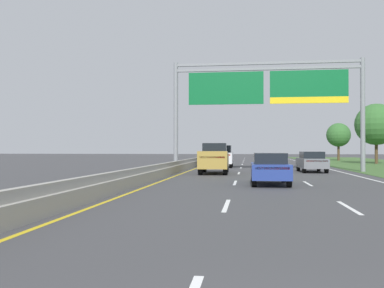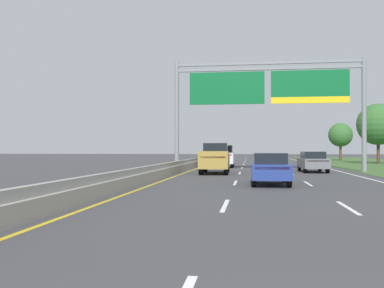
{
  "view_description": "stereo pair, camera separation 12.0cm",
  "coord_description": "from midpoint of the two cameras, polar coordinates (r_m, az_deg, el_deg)",
  "views": [
    {
      "loc": [
        -1.17,
        -2.92,
        1.77
      ],
      "look_at": [
        -3.88,
        17.59,
        2.01
      ],
      "focal_mm": 39.9,
      "sensor_mm": 36.0,
      "label": 1
    },
    {
      "loc": [
        -1.05,
        -2.9,
        1.77
      ],
      "look_at": [
        -3.88,
        17.59,
        2.01
      ],
      "focal_mm": 39.9,
      "sensor_mm": 36.0,
      "label": 2
    }
  ],
  "objects": [
    {
      "name": "car_white_left_lane_suv",
      "position": [
        41.45,
        4.04,
        -1.6
      ],
      "size": [
        1.97,
        4.73,
        2.11
      ],
      "rotation": [
        0.0,
        0.0,
        1.59
      ],
      "color": "silver",
      "rests_on": "ground"
    },
    {
      "name": "overhead_sign_gantry",
      "position": [
        34.67,
        9.85,
        6.85
      ],
      "size": [
        15.06,
        0.42,
        8.86
      ],
      "color": "gray",
      "rests_on": "ground"
    },
    {
      "name": "roadside_tree_distant",
      "position": [
        68.46,
        18.94,
        1.14
      ],
      "size": [
        3.6,
        3.6,
        5.71
      ],
      "color": "#4C3823",
      "rests_on": "ground"
    },
    {
      "name": "car_grey_right_lane_sedan",
      "position": [
        34.03,
        15.61,
        -2.25
      ],
      "size": [
        1.93,
        4.44,
        1.57
      ],
      "rotation": [
        0.0,
        0.0,
        1.6
      ],
      "color": "slate",
      "rests_on": "ground"
    },
    {
      "name": "pickup_truck_gold",
      "position": [
        31.0,
        2.88,
        -1.96
      ],
      "size": [
        2.15,
        5.45,
        2.2
      ],
      "rotation": [
        0.0,
        0.0,
        1.6
      ],
      "color": "#A38438",
      "rests_on": "ground"
    },
    {
      "name": "roadside_tree_far",
      "position": [
        55.22,
        23.35,
        2.42
      ],
      "size": [
        4.94,
        4.94,
        7.18
      ],
      "color": "#4C3823",
      "rests_on": "ground"
    },
    {
      "name": "lane_striping",
      "position": [
        37.51,
        9.22,
        -3.36
      ],
      "size": [
        11.96,
        106.0,
        0.01
      ],
      "color": "white",
      "rests_on": "ground"
    },
    {
      "name": "ground_plane",
      "position": [
        37.97,
        9.2,
        -3.33
      ],
      "size": [
        220.0,
        220.0,
        0.0
      ],
      "primitive_type": "plane",
      "color": "#3D3D3F"
    },
    {
      "name": "median_barrier_concrete",
      "position": [
        38.33,
        -0.73,
        -2.79
      ],
      "size": [
        0.6,
        110.0,
        0.85
      ],
      "color": "#99968E",
      "rests_on": "ground"
    },
    {
      "name": "car_blue_centre_lane_sedan",
      "position": [
        21.65,
        10.2,
        -3.19
      ],
      "size": [
        1.83,
        4.41,
        1.57
      ],
      "rotation": [
        0.0,
        0.0,
        1.57
      ],
      "color": "navy",
      "rests_on": "ground"
    }
  ]
}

